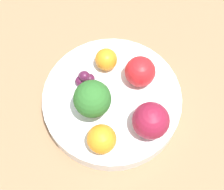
{
  "coord_description": "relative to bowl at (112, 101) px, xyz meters",
  "views": [
    {
      "loc": [
        0.28,
        -0.04,
        0.66
      ],
      "look_at": [
        0.0,
        0.0,
        0.06
      ],
      "focal_mm": 60.0,
      "sensor_mm": 36.0,
      "label": 1
    }
  ],
  "objects": [
    {
      "name": "ground_plane",
      "position": [
        0.0,
        0.0,
        -0.04
      ],
      "size": [
        6.0,
        6.0,
        0.0
      ],
      "primitive_type": "plane",
      "color": "gray"
    },
    {
      "name": "orange_front",
      "position": [
        -0.07,
        0.0,
        0.04
      ],
      "size": [
        0.04,
        0.04,
        0.04
      ],
      "color": "orange",
      "rests_on": "bowl"
    },
    {
      "name": "broccoli",
      "position": [
        0.02,
        -0.04,
        0.06
      ],
      "size": [
        0.06,
        0.06,
        0.08
      ],
      "color": "#99C17A",
      "rests_on": "bowl"
    },
    {
      "name": "grape_cluster",
      "position": [
        -0.04,
        -0.04,
        0.03
      ],
      "size": [
        0.04,
        0.04,
        0.03
      ],
      "color": "#511938",
      "rests_on": "bowl"
    },
    {
      "name": "table_surface",
      "position": [
        0.0,
        0.0,
        -0.03
      ],
      "size": [
        1.2,
        1.2,
        0.02
      ],
      "color": "#936D4C",
      "rests_on": "ground_plane"
    },
    {
      "name": "apple_green",
      "position": [
        0.07,
        0.05,
        0.05
      ],
      "size": [
        0.06,
        0.06,
        0.06
      ],
      "color": "maroon",
      "rests_on": "bowl"
    },
    {
      "name": "apple_red",
      "position": [
        -0.03,
        0.05,
        0.04
      ],
      "size": [
        0.05,
        0.05,
        0.05
      ],
      "color": "red",
      "rests_on": "bowl"
    },
    {
      "name": "orange_back",
      "position": [
        0.08,
        -0.03,
        0.04
      ],
      "size": [
        0.05,
        0.05,
        0.05
      ],
      "color": "orange",
      "rests_on": "bowl"
    },
    {
      "name": "bowl",
      "position": [
        0.0,
        0.0,
        0.0
      ],
      "size": [
        0.25,
        0.25,
        0.03
      ],
      "color": "white",
      "rests_on": "table_surface"
    }
  ]
}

